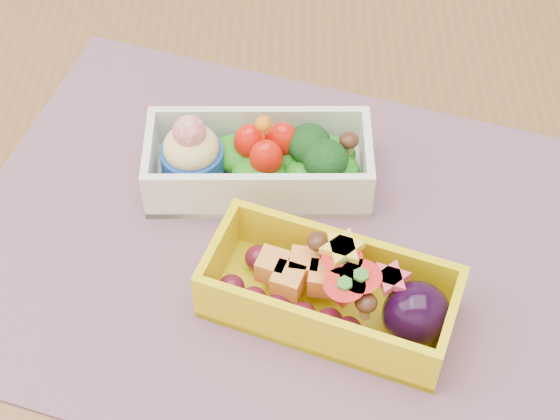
{
  "coord_description": "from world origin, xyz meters",
  "views": [
    {
      "loc": [
        0.01,
        -0.45,
        1.33
      ],
      "look_at": [
        0.0,
        -0.02,
        0.79
      ],
      "focal_mm": 56.59,
      "sensor_mm": 36.0,
      "label": 1
    }
  ],
  "objects_px": {
    "bento_white": "(258,161)",
    "bento_yellow": "(335,293)",
    "placemat": "(271,244)",
    "table": "(277,291)"
  },
  "relations": [
    {
      "from": "placemat",
      "to": "bento_yellow",
      "type": "distance_m",
      "value": 0.09
    },
    {
      "from": "table",
      "to": "bento_yellow",
      "type": "xyz_separation_m",
      "value": [
        0.05,
        -0.09,
        0.13
      ]
    },
    {
      "from": "bento_white",
      "to": "bento_yellow",
      "type": "bearing_deg",
      "value": -65.87
    },
    {
      "from": "table",
      "to": "bento_white",
      "type": "distance_m",
      "value": 0.14
    },
    {
      "from": "table",
      "to": "bento_yellow",
      "type": "height_order",
      "value": "bento_yellow"
    },
    {
      "from": "table",
      "to": "placemat",
      "type": "height_order",
      "value": "placemat"
    },
    {
      "from": "placemat",
      "to": "bento_white",
      "type": "height_order",
      "value": "bento_white"
    },
    {
      "from": "bento_yellow",
      "to": "bento_white",
      "type": "bearing_deg",
      "value": 134.91
    },
    {
      "from": "placemat",
      "to": "bento_yellow",
      "type": "xyz_separation_m",
      "value": [
        0.05,
        -0.07,
        0.03
      ]
    },
    {
      "from": "table",
      "to": "placemat",
      "type": "xyz_separation_m",
      "value": [
        -0.0,
        -0.02,
        0.1
      ]
    }
  ]
}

